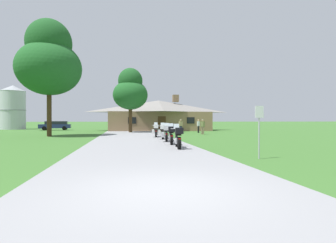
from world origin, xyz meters
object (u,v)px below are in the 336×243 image
motorcycle_blue_second_in_row (171,135)px  metal_signpost_roadside (259,125)px  motorcycle_black_nearest_to_camera (178,138)px  motorcycle_green_fourth_in_row (163,132)px  tree_by_lodge_front (130,91)px  parked_navy_suv_far_left (56,125)px  motorcycle_silver_farthest_in_row (156,131)px  motorcycle_silver_third_in_row (166,134)px  bystander_olive_shirt_by_tree (203,126)px  tree_left_near (49,61)px  bystander_tan_shirt_near_lodge (181,125)px  metal_silo_distant (13,107)px  bystander_white_shirt_beside_signpost (198,125)px

motorcycle_blue_second_in_row → metal_signpost_roadside: (2.45, -6.59, 0.73)m
motorcycle_black_nearest_to_camera → motorcycle_green_fourth_in_row: bearing=94.0°
tree_by_lodge_front → parked_navy_suv_far_left: size_ratio=1.69×
motorcycle_silver_farthest_in_row → motorcycle_green_fourth_in_row: bearing=-78.1°
motorcycle_blue_second_in_row → motorcycle_silver_third_in_row: (0.04, 2.23, -0.01)m
motorcycle_silver_third_in_row → tree_by_lodge_front: 15.75m
bystander_olive_shirt_by_tree → parked_navy_suv_far_left: (-19.09, 15.73, -0.17)m
tree_left_near → motorcycle_silver_third_in_row: bearing=-40.0°
motorcycle_green_fourth_in_row → bystander_olive_shirt_by_tree: bystander_olive_shirt_by_tree is taller
motorcycle_black_nearest_to_camera → motorcycle_green_fourth_in_row: size_ratio=1.00×
motorcycle_silver_farthest_in_row → bystander_tan_shirt_near_lodge: size_ratio=1.24×
tree_by_lodge_front → bystander_tan_shirt_near_lodge: bearing=-14.3°
metal_signpost_roadside → parked_navy_suv_far_left: metal_signpost_roadside is taller
bystander_olive_shirt_by_tree → metal_silo_distant: bearing=7.2°
motorcycle_green_fourth_in_row → bystander_tan_shirt_near_lodge: size_ratio=1.23×
motorcycle_blue_second_in_row → motorcycle_silver_farthest_in_row: same height
bystander_olive_shirt_by_tree → metal_signpost_roadside: metal_signpost_roadside is taller
motorcycle_blue_second_in_row → bystander_white_shirt_beside_signpost: size_ratio=1.25×
parked_navy_suv_far_left → metal_signpost_roadside: bearing=-161.2°
motorcycle_black_nearest_to_camera → bystander_tan_shirt_near_lodge: bearing=83.1°
motorcycle_silver_farthest_in_row → metal_silo_distant: metal_silo_distant is taller
motorcycle_green_fourth_in_row → metal_silo_distant: size_ratio=0.28×
tree_by_lodge_front → motorcycle_black_nearest_to_camera: bearing=-83.8°
motorcycle_silver_third_in_row → metal_silo_distant: (-21.85, 30.70, 3.16)m
motorcycle_green_fourth_in_row → parked_navy_suv_far_left: bearing=128.3°
bystander_olive_shirt_by_tree → metal_signpost_roadside: 18.58m
motorcycle_black_nearest_to_camera → motorcycle_silver_farthest_in_row: bearing=95.9°
metal_silo_distant → bystander_tan_shirt_near_lodge: bearing=-34.0°
bystander_tan_shirt_near_lodge → motorcycle_silver_third_in_row: bearing=56.1°
motorcycle_blue_second_in_row → bystander_white_shirt_beside_signpost: (6.06, 15.34, 0.31)m
motorcycle_silver_third_in_row → metal_silo_distant: 37.81m
metal_signpost_roadside → bystander_white_shirt_beside_signpost: bearing=80.6°
bystander_tan_shirt_near_lodge → tree_by_lodge_front: 7.60m
motorcycle_silver_farthest_in_row → metal_signpost_roadside: size_ratio=0.97×
metal_silo_distant → parked_navy_suv_far_left: size_ratio=1.57×
metal_signpost_roadside → motorcycle_silver_farthest_in_row: bearing=100.6°
motorcycle_blue_second_in_row → parked_navy_suv_far_left: size_ratio=0.44×
motorcycle_green_fourth_in_row → tree_left_near: (-10.23, 6.07, 6.69)m
motorcycle_blue_second_in_row → motorcycle_green_fourth_in_row: same height
motorcycle_green_fourth_in_row → bystander_olive_shirt_by_tree: size_ratio=1.23×
motorcycle_blue_second_in_row → parked_navy_suv_far_left: (-13.56, 27.45, 0.16)m
motorcycle_green_fourth_in_row → tree_by_lodge_front: size_ratio=0.26×
motorcycle_silver_farthest_in_row → metal_signpost_roadside: bearing=-73.3°
bystander_olive_shirt_by_tree → parked_navy_suv_far_left: bystander_olive_shirt_by_tree is taller
bystander_white_shirt_beside_signpost → motorcycle_green_fourth_in_row: bearing=-172.2°
motorcycle_blue_second_in_row → tree_left_near: size_ratio=0.18×
motorcycle_green_fourth_in_row → tree_by_lodge_front: (-2.32, 12.44, 4.60)m
motorcycle_blue_second_in_row → tree_by_lodge_front: (-2.20, 17.13, 4.59)m
metal_signpost_roadside → tree_by_lodge_front: size_ratio=0.27×
tree_by_lodge_front → bystander_olive_shirt_by_tree: bearing=-34.9°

